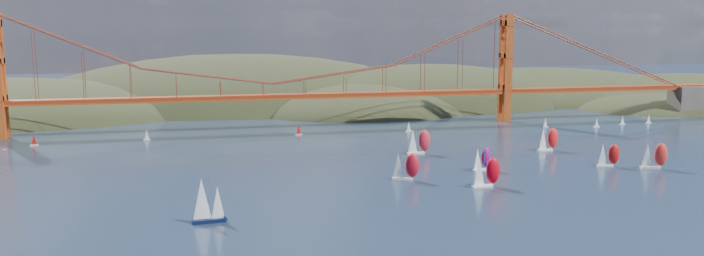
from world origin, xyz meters
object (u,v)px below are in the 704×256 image
object	(u,v)px
racer_5	(418,141)
racer_rwb	(482,159)
racer_0	(405,166)
racer_1	(486,172)
sloop_navy	(207,201)
racer_3	(548,139)
racer_4	(608,155)
racer_2	(654,155)

from	to	relation	value
racer_5	racer_rwb	size ratio (longest dim) A/B	1.19
racer_0	racer_1	size ratio (longest dim) A/B	0.96
sloop_navy	racer_3	bearing A→B (deg)	22.38
racer_1	racer_rwb	xyz separation A→B (m)	(8.65, 22.67, -0.63)
racer_0	racer_5	xyz separation A→B (m)	(18.70, 41.65, 0.35)
racer_1	racer_4	world-z (taller)	racer_1
sloop_navy	racer_rwb	size ratio (longest dim) A/B	1.42
racer_0	racer_3	bearing A→B (deg)	47.25
racer_1	racer_3	world-z (taller)	racer_1
racer_1	racer_0	bearing A→B (deg)	140.62
racer_5	racer_4	bearing A→B (deg)	-36.94
sloop_navy	racer_5	world-z (taller)	sloop_navy
racer_1	racer_rwb	distance (m)	24.28
racer_2	racer_4	xyz separation A→B (m)	(-13.57, 6.62, -0.53)
racer_rwb	racer_3	bearing A→B (deg)	14.90
racer_3	racer_5	distance (m)	52.66
sloop_navy	racer_0	xyz separation A→B (m)	(63.67, 34.54, -0.94)
racer_1	racer_3	bearing A→B (deg)	41.82
racer_0	racer_1	distance (m)	26.24
racer_4	racer_rwb	bearing A→B (deg)	-177.36
sloop_navy	racer_2	bearing A→B (deg)	6.23
racer_2	racer_5	bearing A→B (deg)	164.28
sloop_navy	racer_5	distance (m)	112.21
racer_4	racer_2	bearing A→B (deg)	-18.49
racer_2	racer_3	world-z (taller)	racer_3
racer_3	racer_rwb	world-z (taller)	racer_3
racer_0	racer_rwb	distance (m)	31.04
racer_2	racer_3	size ratio (longest dim) A/B	1.00
sloop_navy	racer_2	distance (m)	156.89
racer_2	racer_rwb	bearing A→B (deg)	-173.67
racer_1	racer_2	size ratio (longest dim) A/B	1.01
sloop_navy	racer_2	world-z (taller)	sloop_navy
racer_4	racer_5	bearing A→B (deg)	154.13
racer_3	racer_0	bearing A→B (deg)	-160.72
racer_1	racer_4	size ratio (longest dim) A/B	1.13
sloop_navy	racer_3	xyz separation A→B (m)	(134.76, 70.89, -0.77)
racer_4	racer_rwb	size ratio (longest dim) A/B	1.02
racer_4	racer_0	bearing A→B (deg)	-169.78
sloop_navy	racer_0	size ratio (longest dim) A/B	1.28
racer_3	racer_4	distance (m)	33.17
racer_rwb	racer_1	bearing A→B (deg)	-131.08
sloop_navy	racer_0	bearing A→B (deg)	23.12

